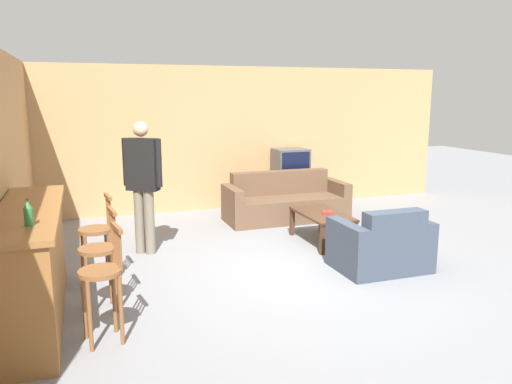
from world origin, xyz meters
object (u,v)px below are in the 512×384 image
bar_chair_near (103,281)px  person_by_window (143,179)px  tv_unit (290,191)px  armchair_near (382,246)px  bar_chair_mid (100,258)px  tv (290,162)px  bar_chair_far (97,237)px  coffee_table (322,217)px  couch_far (285,203)px  book_on_table (328,212)px  bottle (28,214)px

bar_chair_near → person_by_window: bearing=75.1°
tv_unit → armchair_near: bearing=-95.0°
bar_chair_mid → armchair_near: bar_chair_mid is taller
tv → bar_chair_far: bearing=-140.7°
coffee_table → tv_unit: tv_unit is taller
couch_far → armchair_near: couch_far is taller
bar_chair_near → coffee_table: bar_chair_near is taller
book_on_table → person_by_window: size_ratio=0.12×
tv → bottle: (-4.09, -4.31, 0.30)m
armchair_near → bar_chair_mid: bearing=-178.0°
book_on_table → tv_unit: bearing=79.8°
bar_chair_mid → person_by_window: bearing=69.8°
couch_far → bottle: (-3.63, -3.47, 0.88)m
tv_unit → bar_chair_mid: bearing=-134.2°
tv → couch_far: bearing=-118.3°
bottle → person_by_window: bearing=64.0°
tv → coffee_table: bearing=-101.9°
tv_unit → bottle: bottle is taller
armchair_near → book_on_table: armchair_near is taller
bar_chair_mid → couch_far: (3.11, 2.81, -0.26)m
bar_chair_near → armchair_near: bearing=13.3°
bar_chair_mid → tv_unit: (3.56, 3.66, -0.23)m
bar_chair_far → bottle: bearing=-110.6°
armchair_near → tv_unit: bearing=85.0°
coffee_table → person_by_window: bearing=172.1°
couch_far → bar_chair_near: bearing=-131.9°
tv_unit → bar_chair_near: bearing=-129.5°
coffee_table → book_on_table: bearing=-41.9°
couch_far → tv_unit: 0.96m
armchair_near → tv_unit: 3.56m
bar_chair_far → person_by_window: person_by_window is taller
tv → bottle: bearing=-133.5°
bar_chair_mid → bar_chair_far: size_ratio=1.00×
bar_chair_far → book_on_table: bearing=10.5°
bar_chair_mid → couch_far: bearing=42.1°
couch_far → coffee_table: bearing=-91.0°
coffee_table → armchair_near: bearing=-82.4°
bar_chair_near → person_by_window: size_ratio=0.57×
book_on_table → person_by_window: person_by_window is taller
book_on_table → bottle: bearing=-151.6°
tv_unit → person_by_window: 3.58m
bar_chair_far → person_by_window: (0.63, 0.97, 0.46)m
couch_far → tv: (0.45, 0.84, 0.58)m
armchair_near → bottle: 3.95m
tv → person_by_window: size_ratio=0.35×
bar_chair_near → coffee_table: bearing=33.3°
coffee_table → tv_unit: 2.34m
tv_unit → person_by_window: person_by_window is taller
bar_chair_far → coffee_table: bearing=11.6°
bar_chair_mid → tv: size_ratio=1.65×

